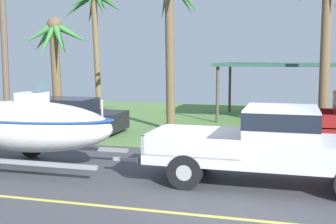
% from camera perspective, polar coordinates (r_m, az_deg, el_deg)
% --- Properties ---
extents(ground, '(36.00, 22.00, 0.11)m').
position_cam_1_polar(ground, '(18.45, 11.68, -2.47)').
color(ground, '#424247').
extents(pickup_truck_towing, '(5.64, 2.00, 1.83)m').
position_cam_1_polar(pickup_truck_towing, '(10.63, 14.03, -3.78)').
color(pickup_truck_towing, silver).
rests_on(pickup_truck_towing, ground).
extents(boat_on_trailer, '(6.33, 2.38, 2.38)m').
position_cam_1_polar(boat_on_trailer, '(12.71, -17.93, -1.66)').
color(boat_on_trailer, gray).
rests_on(boat_on_trailer, ground).
extents(parked_sedan_near, '(4.60, 1.89, 1.38)m').
position_cam_1_polar(parked_sedan_near, '(18.08, -13.00, -0.50)').
color(parked_sedan_near, black).
rests_on(parked_sedan_near, ground).
extents(carport_awning, '(7.62, 4.54, 2.72)m').
position_cam_1_polar(carport_awning, '(21.86, 16.56, 5.69)').
color(carport_awning, '#4C4238').
rests_on(carport_awning, ground).
extents(palm_tree_near_left, '(3.18, 2.70, 6.55)m').
position_cam_1_polar(palm_tree_near_left, '(23.74, -9.28, 12.39)').
color(palm_tree_near_left, brown).
rests_on(palm_tree_near_left, ground).
extents(palm_tree_near_right, '(2.92, 2.85, 6.76)m').
position_cam_1_polar(palm_tree_near_right, '(18.48, 19.87, 13.10)').
color(palm_tree_near_right, brown).
rests_on(palm_tree_near_right, ground).
extents(palm_tree_mid, '(2.97, 3.04, 4.88)m').
position_cam_1_polar(palm_tree_mid, '(21.81, -14.15, 8.29)').
color(palm_tree_mid, brown).
rests_on(palm_tree_mid, ground).
extents(palm_tree_far_left, '(2.76, 3.23, 6.48)m').
position_cam_1_polar(palm_tree_far_left, '(17.89, 0.26, 12.98)').
color(palm_tree_far_left, brown).
rests_on(palm_tree_far_left, ground).
extents(utility_pole, '(0.24, 1.80, 8.67)m').
position_cam_1_polar(utility_pole, '(18.05, -20.34, 11.38)').
color(utility_pole, brown).
rests_on(utility_pole, ground).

